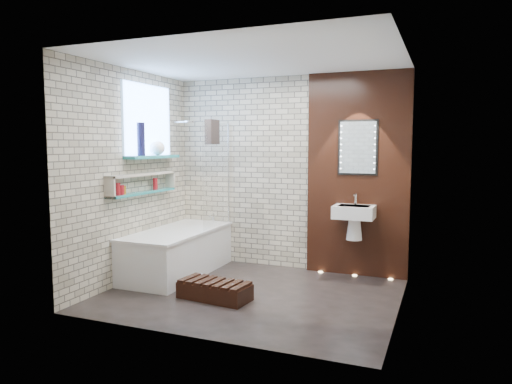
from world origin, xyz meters
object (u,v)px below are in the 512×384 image
at_px(bath_screen, 217,175).
at_px(washbasin, 354,217).
at_px(bathtub, 178,252).
at_px(led_mirror, 358,147).
at_px(walnut_step, 215,291).

relative_size(bath_screen, washbasin, 2.41).
relative_size(bathtub, led_mirror, 2.49).
relative_size(bath_screen, walnut_step, 1.77).
distance_m(bathtub, bath_screen, 1.14).
bearing_deg(washbasin, led_mirror, 90.00).
height_order(bathtub, walnut_step, bathtub).
bearing_deg(walnut_step, bathtub, 140.72).
xyz_separation_m(bath_screen, washbasin, (1.82, 0.18, -0.49)).
height_order(bathtub, washbasin, washbasin).
bearing_deg(bath_screen, walnut_step, -64.71).
bearing_deg(walnut_step, washbasin, 47.53).
bearing_deg(bath_screen, led_mirror, 10.66).
bearing_deg(washbasin, bathtub, -163.99).
relative_size(bathtub, bath_screen, 1.24).
bearing_deg(led_mirror, bath_screen, -169.34).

